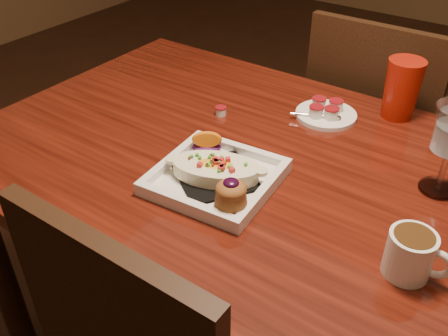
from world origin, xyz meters
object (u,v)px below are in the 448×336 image
Objects in this scene: table at (280,204)px; coffee_mug at (412,253)px; red_tumbler at (402,89)px; chair_far at (372,140)px; plate at (218,176)px; saucer at (325,112)px.

coffee_mug reaches higher than table.
chair_far is at bearing 115.37° from red_tumbler.
table is 1.61× the size of chair_far.
red_tumbler reaches higher than plate.
plate is at bearing 174.02° from coffee_mug.
red_tumbler is (0.12, -0.25, 0.32)m from chair_far.
chair_far reaches higher than coffee_mug.
red_tumbler is at bearing 63.16° from plate.
red_tumbler is (0.12, 0.38, 0.17)m from table.
chair_far is 0.89m from coffee_mug.
red_tumbler is (-0.20, 0.52, 0.03)m from coffee_mug.
table is 13.40× the size of coffee_mug.
saucer is (0.05, 0.40, -0.01)m from plate.
saucer is at bearing 126.38° from coffee_mug.
plate is 0.41m from coffee_mug.
chair_far reaches higher than saucer.
chair_far is 6.08× the size of red_tumbler.
plate is 2.36× the size of coffee_mug.
coffee_mug is at bearing -49.53° from saucer.
coffee_mug is at bearing -24.11° from table.
chair_far is 8.31× the size of coffee_mug.
plate reaches higher than table.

